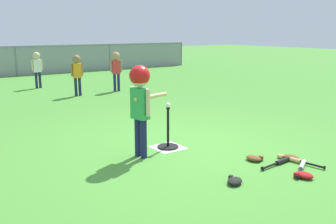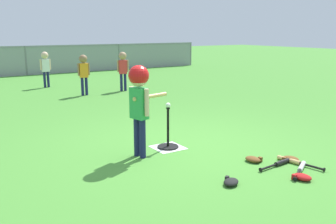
# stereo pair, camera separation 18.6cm
# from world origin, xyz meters

# --- Properties ---
(ground_plane) EXTENTS (60.00, 60.00, 0.00)m
(ground_plane) POSITION_xyz_m (0.00, 0.00, 0.00)
(ground_plane) COLOR #478C33
(home_plate) EXTENTS (0.44, 0.44, 0.01)m
(home_plate) POSITION_xyz_m (-0.27, 0.14, 0.00)
(home_plate) COLOR white
(home_plate) RESTS_ON ground_plane
(batting_tee) EXTENTS (0.32, 0.32, 0.62)m
(batting_tee) POSITION_xyz_m (-0.27, 0.14, 0.09)
(batting_tee) COLOR black
(batting_tee) RESTS_ON ground_plane
(baseball_on_tee) EXTENTS (0.07, 0.07, 0.07)m
(baseball_on_tee) POSITION_xyz_m (-0.27, 0.14, 0.65)
(baseball_on_tee) COLOR white
(baseball_on_tee) RESTS_ON batting_tee
(batter_child) EXTENTS (0.64, 0.36, 1.28)m
(batter_child) POSITION_xyz_m (-0.81, 0.02, 0.91)
(batter_child) COLOR #191E4C
(batter_child) RESTS_ON ground_plane
(fielder_deep_right) EXTENTS (0.32, 0.22, 1.13)m
(fielder_deep_right) POSITION_xyz_m (1.51, 5.33, 0.73)
(fielder_deep_right) COLOR #191E4C
(fielder_deep_right) RESTS_ON ground_plane
(fielder_deep_center) EXTENTS (0.32, 0.22, 1.10)m
(fielder_deep_center) POSITION_xyz_m (0.29, 5.22, 0.71)
(fielder_deep_center) COLOR #191E4C
(fielder_deep_center) RESTS_ON ground_plane
(fielder_near_right) EXTENTS (0.33, 0.22, 1.10)m
(fielder_near_right) POSITION_xyz_m (-0.19, 7.23, 0.71)
(fielder_near_right) COLOR #191E4C
(fielder_near_right) RESTS_ON ground_plane
(spare_bat_silver) EXTENTS (0.57, 0.34, 0.06)m
(spare_bat_silver) POSITION_xyz_m (0.63, -1.54, 0.03)
(spare_bat_silver) COLOR silver
(spare_bat_silver) RESTS_ON ground_plane
(spare_bat_wood) EXTENTS (0.17, 0.65, 0.06)m
(spare_bat_wood) POSITION_xyz_m (0.76, -1.33, 0.03)
(spare_bat_wood) COLOR #DBB266
(spare_bat_wood) RESTS_ON ground_plane
(spare_bat_black) EXTENTS (0.62, 0.10, 0.06)m
(spare_bat_black) POSITION_xyz_m (0.56, -1.27, 0.03)
(spare_bat_black) COLOR black
(spare_bat_black) RESTS_ON ground_plane
(glove_by_plate) EXTENTS (0.24, 0.27, 0.07)m
(glove_by_plate) POSITION_xyz_m (0.79, -1.25, 0.04)
(glove_by_plate) COLOR brown
(glove_by_plate) RESTS_ON ground_plane
(glove_near_bats) EXTENTS (0.27, 0.25, 0.07)m
(glove_near_bats) POSITION_xyz_m (-0.41, -1.39, 0.04)
(glove_near_bats) COLOR black
(glove_near_bats) RESTS_ON ground_plane
(glove_tossed_aside) EXTENTS (0.20, 0.24, 0.07)m
(glove_tossed_aside) POSITION_xyz_m (0.36, -0.99, 0.04)
(glove_tossed_aside) COLOR brown
(glove_tossed_aside) RESTS_ON ground_plane
(glove_outfield_drop) EXTENTS (0.21, 0.25, 0.07)m
(glove_outfield_drop) POSITION_xyz_m (0.40, -1.74, 0.04)
(glove_outfield_drop) COLOR #B21919
(glove_outfield_drop) RESTS_ON ground_plane
(outfield_fence) EXTENTS (16.06, 0.06, 1.15)m
(outfield_fence) POSITION_xyz_m (0.00, 10.87, 0.62)
(outfield_fence) COLOR slate
(outfield_fence) RESTS_ON ground_plane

